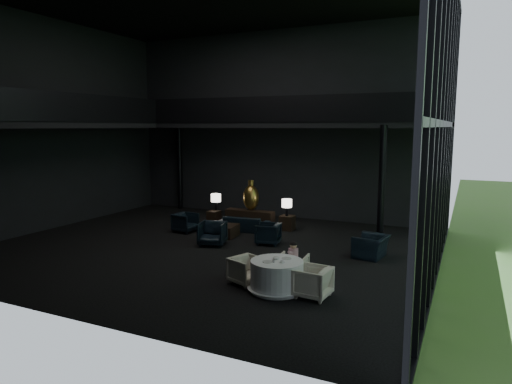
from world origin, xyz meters
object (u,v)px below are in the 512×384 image
at_px(console, 250,218).
at_px(dining_table, 277,278).
at_px(table_lamp_left, 216,199).
at_px(side_table_right, 287,223).
at_px(bronze_urn, 251,197).
at_px(dining_chair_west, 247,270).
at_px(lounge_armchair_south, 212,231).
at_px(lounge_armchair_east, 268,233).
at_px(child, 293,252).
at_px(dining_chair_north, 293,267).
at_px(side_table_left, 214,217).
at_px(table_lamp_right, 287,204).
at_px(window_armchair, 371,243).
at_px(coffee_table, 223,231).
at_px(sofa, 244,222).
at_px(lounge_armchair_west, 185,221).
at_px(dining_chair_east, 313,280).

distance_m(console, dining_table, 7.26).
distance_m(table_lamp_left, side_table_right, 3.28).
xyz_separation_m(bronze_urn, dining_chair_west, (2.87, -6.18, -0.78)).
bearing_deg(lounge_armchair_south, lounge_armchair_east, 14.19).
bearing_deg(child, dining_chair_north, 96.44).
bearing_deg(side_table_left, table_lamp_right, 0.49).
bearing_deg(table_lamp_right, dining_chair_west, -78.03).
distance_m(lounge_armchair_east, lounge_armchair_south, 1.87).
distance_m(window_armchair, dining_chair_north, 3.27).
distance_m(table_lamp_right, coffee_table, 2.68).
distance_m(table_lamp_right, window_armchair, 4.35).
height_order(table_lamp_left, lounge_armchair_south, table_lamp_left).
height_order(sofa, coffee_table, sofa).
bearing_deg(coffee_table, lounge_armchair_east, -9.11).
bearing_deg(side_table_left, lounge_armchair_west, -94.80).
bearing_deg(coffee_table, side_table_left, 128.61).
height_order(console, dining_table, dining_table).
relative_size(side_table_right, lounge_armchair_south, 0.58).
distance_m(console, dining_chair_west, 6.72).
bearing_deg(lounge_armchair_east, side_table_left, -131.90).
height_order(table_lamp_right, child, table_lamp_right).
height_order(side_table_right, dining_chair_west, dining_chair_west).
height_order(console, lounge_armchair_west, lounge_armchair_west).
height_order(lounge_armchair_east, window_armchair, window_armchair).
bearing_deg(bronze_urn, dining_table, -59.31).
xyz_separation_m(lounge_armchair_west, dining_chair_east, (6.42, -4.31, 0.01)).
xyz_separation_m(table_lamp_left, side_table_right, (3.20, -0.09, -0.71)).
bearing_deg(bronze_urn, lounge_armchair_west, -130.61).
height_order(dining_chair_north, dining_chair_east, dining_chair_east).
height_order(dining_table, dining_chair_west, dining_table).
height_order(window_armchair, child, child).
relative_size(bronze_urn, dining_chair_north, 1.69).
bearing_deg(dining_table, lounge_armchair_east, 116.47).
bearing_deg(bronze_urn, console, -90.00).
xyz_separation_m(sofa, dining_chair_east, (4.50, -5.42, 0.06)).
height_order(bronze_urn, table_lamp_right, bronze_urn).
xyz_separation_m(coffee_table, dining_chair_east, (4.78, -4.29, 0.20)).
relative_size(table_lamp_left, sofa, 0.39).
xyz_separation_m(side_table_left, sofa, (1.77, -0.73, 0.09)).
height_order(side_table_right, dining_chair_east, dining_chair_east).
relative_size(bronze_urn, coffee_table, 1.27).
bearing_deg(side_table_right, dining_chair_north, -67.30).
relative_size(bronze_urn, lounge_armchair_east, 1.52).
distance_m(dining_chair_north, dining_chair_east, 1.26).
xyz_separation_m(side_table_right, lounge_armchair_south, (-1.44, -3.17, 0.20)).
xyz_separation_m(lounge_armchair_south, dining_table, (3.60, -3.04, -0.16)).
height_order(lounge_armchair_west, dining_chair_west, lounge_armchair_west).
bearing_deg(table_lamp_right, console, 177.71).
bearing_deg(bronze_urn, lounge_armchair_east, -53.01).
bearing_deg(window_armchair, console, -106.27).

